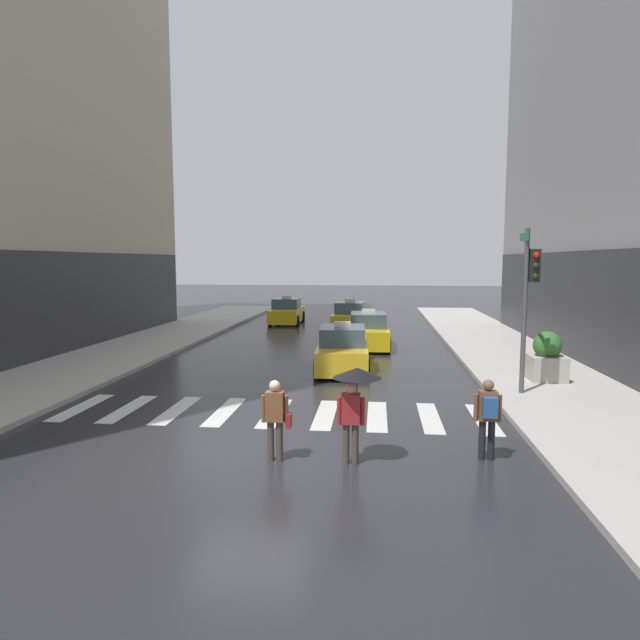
{
  "coord_description": "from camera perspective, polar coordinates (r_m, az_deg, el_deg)",
  "views": [
    {
      "loc": [
        2.66,
        -10.84,
        4.0
      ],
      "look_at": [
        0.68,
        8.0,
        1.95
      ],
      "focal_mm": 30.51,
      "sensor_mm": 36.0,
      "label": 1
    }
  ],
  "objects": [
    {
      "name": "pedestrian_with_backpack",
      "position": [
        11.54,
        17.19,
        -9.32
      ],
      "size": [
        0.55,
        0.43,
        1.65
      ],
      "color": "black",
      "rests_on": "ground"
    },
    {
      "name": "traffic_light_pole",
      "position": [
        16.79,
        21.08,
        3.23
      ],
      "size": [
        0.44,
        0.84,
        4.8
      ],
      "color": "#47474C",
      "rests_on": "curb_right"
    },
    {
      "name": "taxi_lead",
      "position": [
        20.07,
        2.38,
        -3.21
      ],
      "size": [
        2.07,
        4.61,
        1.8
      ],
      "color": "gold",
      "rests_on": "ground"
    },
    {
      "name": "crosswalk_markings",
      "position": [
        14.65,
        -4.76,
        -9.67
      ],
      "size": [
        11.3,
        2.8,
        0.01
      ],
      "color": "silver",
      "rests_on": "ground"
    },
    {
      "name": "pedestrian_with_handbag",
      "position": [
        11.05,
        -4.68,
        -9.95
      ],
      "size": [
        0.6,
        0.24,
        1.65
      ],
      "color": "#473D33",
      "rests_on": "ground"
    },
    {
      "name": "ground_plane",
      "position": [
        11.86,
        -7.55,
        -13.59
      ],
      "size": [
        160.0,
        160.0,
        0.0
      ],
      "primitive_type": "plane",
      "color": "#26262B"
    },
    {
      "name": "taxi_second",
      "position": [
        25.39,
        5.09,
        -1.25
      ],
      "size": [
        2.03,
        4.59,
        1.8
      ],
      "color": "yellow",
      "rests_on": "ground"
    },
    {
      "name": "pedestrian_with_umbrella",
      "position": [
        10.72,
        3.68,
        -7.23
      ],
      "size": [
        0.96,
        0.96,
        1.94
      ],
      "color": "#473D33",
      "rests_on": "ground"
    },
    {
      "name": "taxi_fourth",
      "position": [
        35.19,
        -3.49,
        0.83
      ],
      "size": [
        1.96,
        4.56,
        1.8
      ],
      "color": "yellow",
      "rests_on": "ground"
    },
    {
      "name": "planter_near_corner",
      "position": [
        19.13,
        22.7,
        -3.71
      ],
      "size": [
        1.1,
        1.1,
        1.6
      ],
      "color": "#A8A399",
      "rests_on": "curb_right"
    },
    {
      "name": "taxi_third",
      "position": [
        32.04,
        3.18,
        0.31
      ],
      "size": [
        2.09,
        4.61,
        1.8
      ],
      "color": "yellow",
      "rests_on": "ground"
    }
  ]
}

